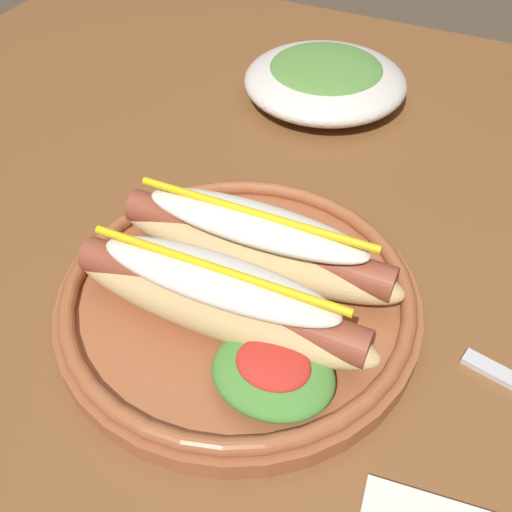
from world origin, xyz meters
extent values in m
cube|color=brown|center=(0.00, 0.00, 0.72)|extent=(1.18, 0.82, 0.04)
cylinder|color=brown|center=(-0.50, 0.32, 0.35)|extent=(0.06, 0.06, 0.70)
cylinder|color=#9E5633|center=(-0.05, -0.14, 0.75)|extent=(0.27, 0.27, 0.02)
torus|color=#9E5633|center=(-0.05, -0.14, 0.76)|extent=(0.26, 0.26, 0.01)
ellipsoid|color=tan|center=(-0.05, -0.17, 0.78)|extent=(0.23, 0.05, 0.04)
cylinder|color=brown|center=(-0.05, -0.17, 0.78)|extent=(0.21, 0.03, 0.03)
ellipsoid|color=silver|center=(-0.05, -0.17, 0.80)|extent=(0.17, 0.05, 0.02)
cylinder|color=yellow|center=(-0.05, -0.17, 0.81)|extent=(0.18, 0.01, 0.01)
ellipsoid|color=tan|center=(-0.06, -0.11, 0.78)|extent=(0.23, 0.05, 0.04)
cylinder|color=brown|center=(-0.06, -0.11, 0.78)|extent=(0.21, 0.03, 0.03)
ellipsoid|color=silver|center=(-0.06, -0.11, 0.80)|extent=(0.17, 0.05, 0.02)
cylinder|color=yellow|center=(-0.06, -0.11, 0.81)|extent=(0.18, 0.01, 0.01)
ellipsoid|color=#4C8C38|center=(0.00, -0.20, 0.77)|extent=(0.08, 0.07, 0.02)
ellipsoid|color=red|center=(0.00, -0.20, 0.78)|extent=(0.05, 0.04, 0.01)
ellipsoid|color=silver|center=(-0.11, 0.17, 0.76)|extent=(0.18, 0.18, 0.04)
ellipsoid|color=#56893D|center=(-0.11, 0.17, 0.78)|extent=(0.12, 0.12, 0.02)
camera|label=1|loc=(0.09, -0.41, 1.09)|focal=42.84mm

